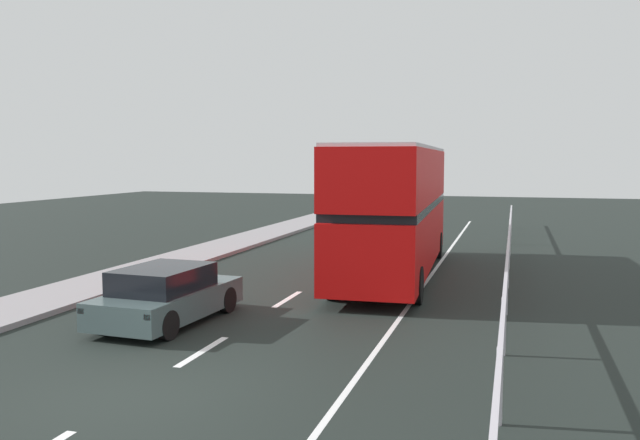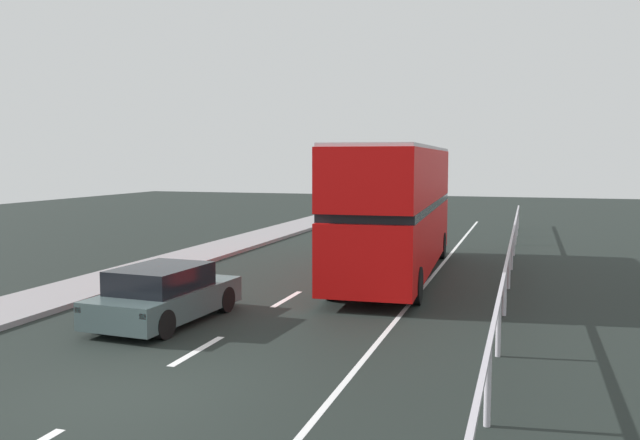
# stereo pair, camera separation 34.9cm
# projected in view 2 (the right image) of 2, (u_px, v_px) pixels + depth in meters

# --- Properties ---
(ground_plane) EXTENTS (73.44, 120.00, 0.10)m
(ground_plane) POSITION_uv_depth(u_px,v_px,m) (130.00, 393.00, 10.88)
(ground_plane) COLOR black
(lane_paint_markings) EXTENTS (3.45, 46.00, 0.01)m
(lane_paint_markings) POSITION_uv_depth(u_px,v_px,m) (371.00, 297.00, 18.24)
(lane_paint_markings) COLOR silver
(lane_paint_markings) RESTS_ON ground
(bridge_side_railing) EXTENTS (0.10, 42.00, 1.19)m
(bridge_side_railing) POSITION_uv_depth(u_px,v_px,m) (507.00, 266.00, 17.60)
(bridge_side_railing) COLOR #B9B2BD
(bridge_side_railing) RESTS_ON ground
(double_decker_bus_red) EXTENTS (3.00, 11.46, 4.22)m
(double_decker_bus_red) POSITION_uv_depth(u_px,v_px,m) (396.00, 207.00, 21.31)
(double_decker_bus_red) COLOR red
(double_decker_bus_red) RESTS_ON ground
(hatchback_car_near) EXTENTS (2.08, 4.17, 1.34)m
(hatchback_car_near) POSITION_uv_depth(u_px,v_px,m) (165.00, 295.00, 15.35)
(hatchback_car_near) COLOR #415354
(hatchback_car_near) RESTS_ON ground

